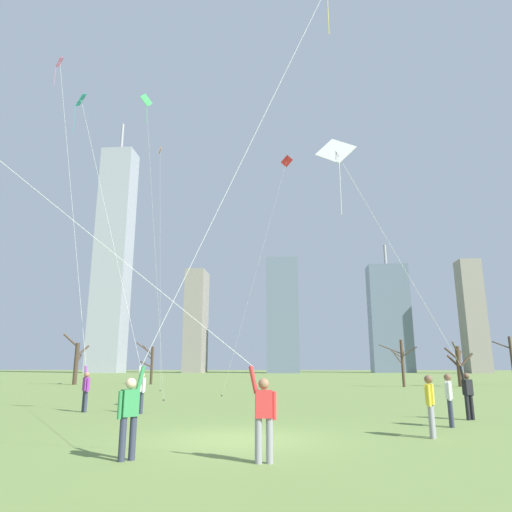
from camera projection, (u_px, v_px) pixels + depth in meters
ground_plane at (237, 439)px, 11.94m from camera, size 400.00×400.00×0.00m
kite_flyer_far_back_purple at (146, 311)px, 9.52m from camera, size 15.73×2.51×14.11m
kite_flyer_foreground_right_white at (429, 322)px, 16.83m from camera, size 5.44×1.56×10.79m
kite_flyer_midfield_left_pink at (81, 328)px, 20.41m from camera, size 5.74×4.89×20.53m
kite_flyer_foreground_left_yellow at (181, 301)px, 10.51m from camera, size 5.73×3.78×15.23m
kite_flyer_midfield_center_teal at (127, 321)px, 19.86m from camera, size 5.84×3.70×16.81m
bystander_strolling_midfield at (449, 397)px, 14.52m from camera, size 0.28×0.50×1.62m
bystander_far_off_by_trees at (430, 402)px, 12.36m from camera, size 0.31×0.48×1.62m
distant_kite_high_overhead_red at (280, 186)px, 32.07m from camera, size 4.82×0.46×16.43m
distant_kite_drifting_right_green at (148, 135)px, 26.71m from camera, size 1.56×2.62×17.50m
distant_kite_low_near_trees_orange at (160, 177)px, 41.06m from camera, size 1.99×2.82×21.49m
bare_tree_right_of_center at (459, 364)px, 42.87m from camera, size 2.26×2.63×4.06m
bare_tree_leftmost at (151, 363)px, 47.88m from camera, size 1.81×2.21×4.29m
bare_tree_center at (402, 361)px, 42.08m from camera, size 3.33×2.11×4.23m
bare_tree_left_of_center at (512, 358)px, 46.17m from camera, size 2.71×1.88×4.77m
bare_tree_rightmost at (76, 360)px, 47.28m from camera, size 2.00×2.29×5.14m
skyline_tall_tower at (283, 316)px, 127.08m from camera, size 8.57×11.64×30.86m
skyline_mid_tower_left at (113, 256)px, 134.57m from camera, size 9.41×7.55×76.07m
skyline_slender_spire at (196, 321)px, 132.25m from camera, size 5.37×9.71×29.04m
skyline_squat_block at (473, 315)px, 121.01m from camera, size 5.52×5.53×29.67m
skyline_short_annex at (389, 318)px, 131.91m from camera, size 11.17×7.09×37.02m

